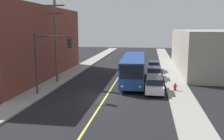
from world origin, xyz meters
TOP-DOWN VIEW (x-y plane):
  - ground_plane at (0.00, 0.00)m, footprint 120.00×120.00m
  - sidewalk_left at (-7.25, 10.00)m, footprint 2.50×90.00m
  - sidewalk_right at (7.25, 10.00)m, footprint 2.50×90.00m
  - lane_stripe_center at (0.00, 15.00)m, footprint 0.16×60.00m
  - building_left_brick at (-13.49, 8.61)m, footprint 10.00×23.72m
  - building_right_warehouse at (14.50, 18.26)m, footprint 12.00×22.76m
  - city_bus at (2.20, 7.42)m, footprint 2.89×12.21m
  - parked_car_white at (4.69, 2.77)m, footprint 1.84×4.41m
  - parked_car_silver at (4.73, 9.71)m, footprint 1.87×4.43m
  - parked_car_blue at (4.78, 15.21)m, footprint 1.86×4.42m
  - utility_pole_near at (-6.99, 5.88)m, footprint 2.40×0.28m
  - traffic_signal_left_corner at (-5.41, 0.22)m, footprint 3.75×0.48m
  - fire_hydrant at (6.85, 3.51)m, footprint 0.44×0.26m

SIDE VIEW (x-z plane):
  - ground_plane at x=0.00m, z-range 0.00..0.00m
  - lane_stripe_center at x=0.00m, z-range 0.00..0.01m
  - sidewalk_left at x=-7.25m, z-range 0.00..0.15m
  - sidewalk_right at x=7.25m, z-range 0.00..0.15m
  - fire_hydrant at x=6.85m, z-range 0.16..1.00m
  - parked_car_white at x=4.69m, z-range 0.03..1.65m
  - parked_car_silver at x=4.73m, z-range 0.03..1.65m
  - parked_car_blue at x=4.78m, z-range 0.03..1.65m
  - city_bus at x=2.20m, z-range 0.22..3.42m
  - building_right_warehouse at x=14.50m, z-range 0.00..6.21m
  - traffic_signal_left_corner at x=-5.41m, z-range 1.30..7.30m
  - building_left_brick at x=-13.49m, z-range 0.00..9.36m
  - utility_pole_near at x=-6.99m, z-range 0.64..10.30m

